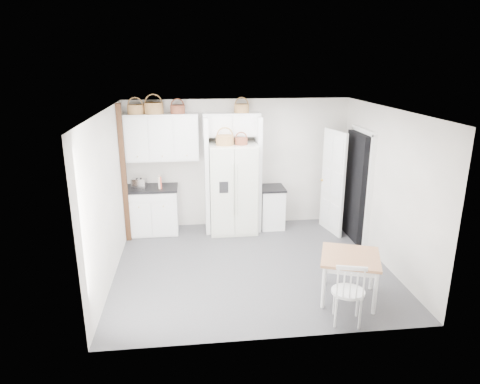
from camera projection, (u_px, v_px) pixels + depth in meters
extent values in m
plane|color=#4E4E4E|center=(251.00, 265.00, 7.24)|extent=(4.50, 4.50, 0.00)
plane|color=white|center=(253.00, 110.00, 6.47)|extent=(4.50, 4.50, 0.00)
plane|color=#B1ABA2|center=(238.00, 163.00, 8.75)|extent=(4.50, 0.00, 4.50)
plane|color=#B1ABA2|center=(108.00, 197.00, 6.60)|extent=(0.00, 4.00, 4.00)
plane|color=#B1ABA2|center=(386.00, 187.00, 7.10)|extent=(0.00, 4.00, 4.00)
cube|color=silver|center=(233.00, 188.00, 8.48)|extent=(0.92, 0.74, 1.78)
cube|color=white|center=(153.00, 211.00, 8.52)|extent=(0.97, 0.61, 0.90)
cube|color=white|center=(272.00, 208.00, 8.80)|extent=(0.46, 0.56, 0.82)
cube|color=#AB693A|center=(349.00, 277.00, 6.16)|extent=(1.03, 1.03, 0.67)
cube|color=white|center=(348.00, 292.00, 5.56)|extent=(0.52, 0.50, 0.89)
cube|color=black|center=(152.00, 188.00, 8.38)|extent=(1.01, 0.65, 0.04)
cube|color=black|center=(272.00, 188.00, 8.68)|extent=(0.50, 0.59, 0.04)
cube|color=silver|center=(139.00, 183.00, 8.28)|extent=(0.31, 0.22, 0.19)
cube|color=#BD3F2E|center=(160.00, 182.00, 8.29)|extent=(0.06, 0.16, 0.23)
cube|color=beige|center=(160.00, 182.00, 8.28)|extent=(0.05, 0.16, 0.24)
cylinder|color=brown|center=(136.00, 109.00, 8.03)|extent=(0.31, 0.31, 0.18)
cylinder|color=brown|center=(154.00, 108.00, 8.06)|extent=(0.36, 0.36, 0.21)
cylinder|color=brown|center=(178.00, 109.00, 8.12)|extent=(0.27, 0.27, 0.16)
cylinder|color=brown|center=(242.00, 108.00, 8.26)|extent=(0.29, 0.29, 0.16)
cylinder|color=brown|center=(225.00, 140.00, 8.07)|extent=(0.34, 0.34, 0.18)
cylinder|color=brown|center=(241.00, 141.00, 8.11)|extent=(0.24, 0.24, 0.13)
cube|color=white|center=(162.00, 137.00, 8.24)|extent=(1.40, 0.34, 0.90)
cube|color=white|center=(231.00, 124.00, 8.33)|extent=(1.12, 0.34, 0.45)
cube|color=white|center=(207.00, 175.00, 8.44)|extent=(0.08, 0.60, 2.30)
cube|color=white|center=(258.00, 174.00, 8.55)|extent=(0.08, 0.60, 2.30)
cube|color=#32210F|center=(124.00, 175.00, 7.89)|extent=(0.09, 0.09, 2.60)
cube|color=black|center=(357.00, 187.00, 8.12)|extent=(0.18, 0.85, 2.05)
cube|color=white|center=(333.00, 182.00, 8.40)|extent=(0.21, 0.79, 2.05)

